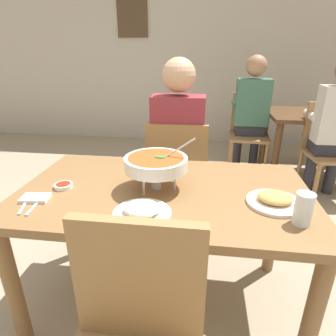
% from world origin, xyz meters
% --- Properties ---
extents(ground_plane, '(16.00, 16.00, 0.00)m').
position_xyz_m(ground_plane, '(0.00, 0.00, 0.00)').
color(ground_plane, gray).
extents(cafe_rear_partition, '(10.00, 0.10, 3.00)m').
position_xyz_m(cafe_rear_partition, '(0.00, 3.29, 1.50)').
color(cafe_rear_partition, '#BCB2A3').
rests_on(cafe_rear_partition, ground_plane).
extents(picture_frame_hung, '(0.44, 0.03, 0.56)m').
position_xyz_m(picture_frame_hung, '(-0.92, 3.23, 1.80)').
color(picture_frame_hung, '#4C3823').
extents(dining_table_main, '(1.40, 0.81, 0.72)m').
position_xyz_m(dining_table_main, '(0.00, 0.00, 0.62)').
color(dining_table_main, brown).
rests_on(dining_table_main, ground_plane).
extents(chair_diner_main, '(0.44, 0.44, 0.90)m').
position_xyz_m(chair_diner_main, '(-0.00, 0.69, 0.51)').
color(chair_diner_main, olive).
rests_on(chair_diner_main, ground_plane).
extents(diner_main, '(0.40, 0.45, 1.31)m').
position_xyz_m(diner_main, '(0.00, 0.72, 0.75)').
color(diner_main, '#2D2D38').
rests_on(diner_main, ground_plane).
extents(curry_bowl, '(0.33, 0.30, 0.26)m').
position_xyz_m(curry_bowl, '(-0.04, 0.01, 0.85)').
color(curry_bowl, silver).
rests_on(curry_bowl, dining_table_main).
extents(rice_plate, '(0.24, 0.24, 0.06)m').
position_xyz_m(rice_plate, '(-0.05, -0.25, 0.74)').
color(rice_plate, white).
rests_on(rice_plate, dining_table_main).
extents(appetizer_plate, '(0.24, 0.24, 0.06)m').
position_xyz_m(appetizer_plate, '(0.50, -0.08, 0.74)').
color(appetizer_plate, white).
rests_on(appetizer_plate, dining_table_main).
extents(sauce_dish, '(0.09, 0.09, 0.02)m').
position_xyz_m(sauce_dish, '(-0.49, -0.05, 0.73)').
color(sauce_dish, white).
rests_on(sauce_dish, dining_table_main).
extents(napkin_folded, '(0.13, 0.09, 0.02)m').
position_xyz_m(napkin_folded, '(-0.56, -0.18, 0.73)').
color(napkin_folded, white).
rests_on(napkin_folded, dining_table_main).
extents(fork_utensil, '(0.06, 0.17, 0.01)m').
position_xyz_m(fork_utensil, '(-0.58, -0.23, 0.73)').
color(fork_utensil, silver).
rests_on(fork_utensil, dining_table_main).
extents(spoon_utensil, '(0.03, 0.17, 0.01)m').
position_xyz_m(spoon_utensil, '(-0.53, -0.23, 0.73)').
color(spoon_utensil, silver).
rests_on(spoon_utensil, dining_table_main).
extents(drink_glass, '(0.07, 0.07, 0.13)m').
position_xyz_m(drink_glass, '(0.57, -0.22, 0.78)').
color(drink_glass, silver).
rests_on(drink_glass, dining_table_main).
extents(dining_table_far, '(1.00, 0.80, 0.72)m').
position_xyz_m(dining_table_far, '(1.37, 2.03, 0.60)').
color(dining_table_far, '#51331C').
rests_on(dining_table_far, ground_plane).
extents(chair_bg_left, '(0.48, 0.48, 0.90)m').
position_xyz_m(chair_bg_left, '(1.37, 1.56, 0.51)').
color(chair_bg_left, olive).
rests_on(chair_bg_left, ground_plane).
extents(chair_bg_middle, '(0.47, 0.47, 0.90)m').
position_xyz_m(chair_bg_middle, '(0.70, 2.10, 0.51)').
color(chair_bg_middle, olive).
rests_on(chair_bg_middle, ground_plane).
extents(patron_bg_left, '(0.40, 0.45, 1.31)m').
position_xyz_m(patron_bg_left, '(1.35, 1.48, 0.75)').
color(patron_bg_left, '#2D2D38').
rests_on(patron_bg_left, ground_plane).
extents(patron_bg_middle, '(0.40, 0.45, 1.31)m').
position_xyz_m(patron_bg_middle, '(0.69, 2.07, 0.75)').
color(patron_bg_middle, '#2D2D38').
rests_on(patron_bg_middle, ground_plane).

